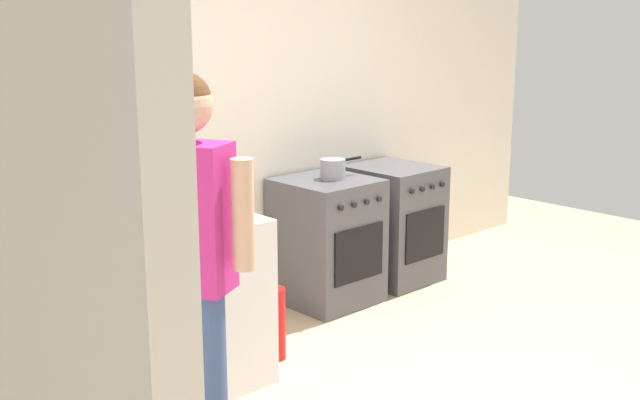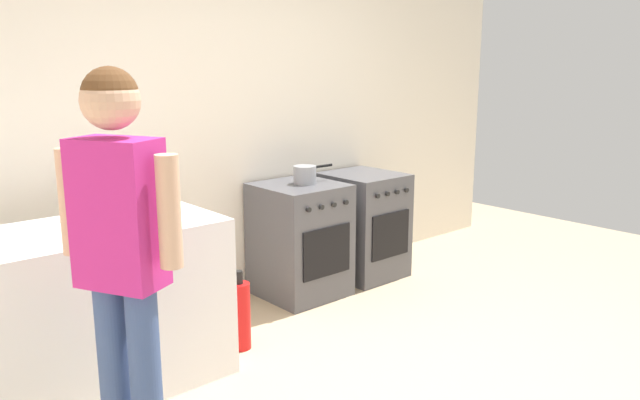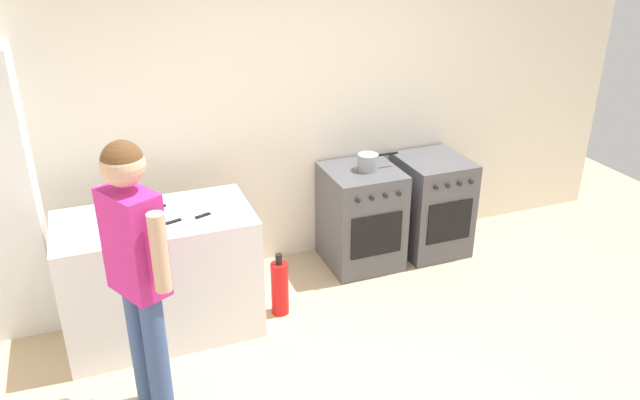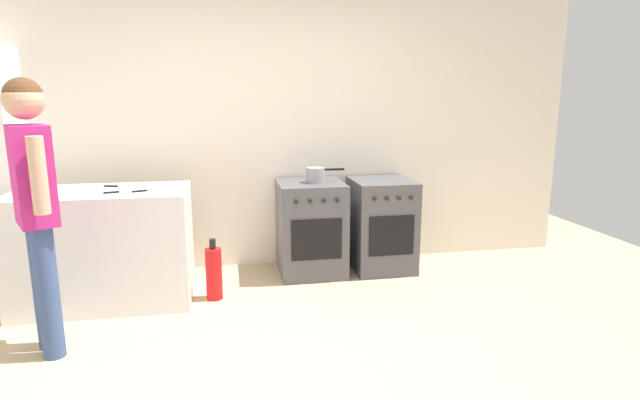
# 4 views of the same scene
# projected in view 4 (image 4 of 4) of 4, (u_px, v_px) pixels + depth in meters

# --- Properties ---
(ground_plane) EXTENTS (8.00, 8.00, 0.00)m
(ground_plane) POSITION_uv_depth(u_px,v_px,m) (297.00, 362.00, 3.07)
(ground_plane) COLOR tan
(back_wall) EXTENTS (6.00, 0.10, 2.60)m
(back_wall) POSITION_uv_depth(u_px,v_px,m) (267.00, 130.00, 4.69)
(back_wall) COLOR silver
(back_wall) RESTS_ON ground
(counter_unit) EXTENTS (1.30, 0.70, 0.90)m
(counter_unit) POSITION_uv_depth(u_px,v_px,m) (105.00, 247.00, 3.90)
(counter_unit) COLOR silver
(counter_unit) RESTS_ON ground
(oven_left) EXTENTS (0.59, 0.62, 0.85)m
(oven_left) POSITION_uv_depth(u_px,v_px,m) (311.00, 228.00, 4.57)
(oven_left) COLOR #4C4C51
(oven_left) RESTS_ON ground
(oven_right) EXTENTS (0.55, 0.62, 0.85)m
(oven_right) POSITION_uv_depth(u_px,v_px,m) (381.00, 224.00, 4.69)
(oven_right) COLOR #4C4C51
(oven_right) RESTS_ON ground
(pot) EXTENTS (0.35, 0.17, 0.13)m
(pot) POSITION_uv_depth(u_px,v_px,m) (316.00, 175.00, 4.46)
(pot) COLOR gray
(pot) RESTS_ON oven_left
(knife_carving) EXTENTS (0.32, 0.13, 0.01)m
(knife_carving) POSITION_uv_depth(u_px,v_px,m) (100.00, 186.00, 3.98)
(knife_carving) COLOR silver
(knife_carving) RESTS_ON counter_unit
(knife_paring) EXTENTS (0.21, 0.08, 0.01)m
(knife_paring) POSITION_uv_depth(u_px,v_px,m) (107.00, 193.00, 3.69)
(knife_paring) COLOR silver
(knife_paring) RESTS_ON counter_unit
(knife_bread) EXTENTS (0.34, 0.15, 0.01)m
(knife_bread) POSITION_uv_depth(u_px,v_px,m) (154.00, 190.00, 3.81)
(knife_bread) COLOR silver
(knife_bread) RESTS_ON counter_unit
(person) EXTENTS (0.33, 0.52, 1.71)m
(person) POSITION_uv_depth(u_px,v_px,m) (34.00, 193.00, 3.00)
(person) COLOR #384C7A
(person) RESTS_ON ground
(fire_extinguisher) EXTENTS (0.13, 0.13, 0.50)m
(fire_extinguisher) POSITION_uv_depth(u_px,v_px,m) (214.00, 273.00, 4.00)
(fire_extinguisher) COLOR red
(fire_extinguisher) RESTS_ON ground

